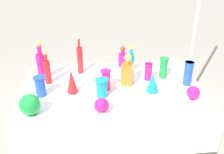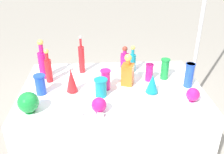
{
  "view_description": "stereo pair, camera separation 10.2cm",
  "coord_description": "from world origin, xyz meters",
  "px_view_note": "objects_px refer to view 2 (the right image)",
  "views": [
    {
      "loc": [
        -0.22,
        -2.05,
        1.92
      ],
      "look_at": [
        0.0,
        0.0,
        0.86
      ],
      "focal_mm": 40.0,
      "sensor_mm": 36.0,
      "label": 1
    },
    {
      "loc": [
        -0.12,
        -2.05,
        1.92
      ],
      "look_at": [
        0.0,
        0.0,
        0.86
      ],
      "focal_mm": 40.0,
      "sensor_mm": 36.0,
      "label": 2
    }
  ],
  "objects_px": {
    "square_decanter_1": "(128,72)",
    "tall_bottle_2": "(132,61)",
    "tall_bottle_0": "(48,68)",
    "cardboard_box_behind_left": "(107,88)",
    "slender_vase_3": "(189,75)",
    "fluted_vase_1": "(152,84)",
    "square_decanter_0": "(125,58)",
    "slender_vase_2": "(149,72)",
    "round_bowl_0": "(28,102)",
    "round_bowl_1": "(99,105)",
    "canopy_pole": "(199,34)",
    "tall_bottle_1": "(82,58)",
    "slender_vase_0": "(106,79)",
    "tall_bottle_3": "(43,62)",
    "round_bowl_2": "(193,95)",
    "fluted_vase_0": "(71,80)",
    "slender_vase_5": "(40,84)",
    "slender_vase_4": "(165,68)",
    "slender_vase_1": "(101,87)"
  },
  "relations": [
    {
      "from": "slender_vase_1",
      "to": "fluted_vase_1",
      "type": "relative_size",
      "value": 0.91
    },
    {
      "from": "tall_bottle_0",
      "to": "slender_vase_1",
      "type": "relative_size",
      "value": 2.04
    },
    {
      "from": "round_bowl_1",
      "to": "cardboard_box_behind_left",
      "type": "xyz_separation_m",
      "value": [
        0.11,
        1.41,
        -0.65
      ]
    },
    {
      "from": "slender_vase_4",
      "to": "canopy_pole",
      "type": "distance_m",
      "value": 0.82
    },
    {
      "from": "fluted_vase_1",
      "to": "canopy_pole",
      "type": "bearing_deg",
      "value": 49.98
    },
    {
      "from": "square_decanter_1",
      "to": "square_decanter_0",
      "type": "bearing_deg",
      "value": 87.8
    },
    {
      "from": "canopy_pole",
      "to": "tall_bottle_1",
      "type": "bearing_deg",
      "value": -163.94
    },
    {
      "from": "slender_vase_2",
      "to": "round_bowl_0",
      "type": "distance_m",
      "value": 1.15
    },
    {
      "from": "slender_vase_5",
      "to": "tall_bottle_2",
      "type": "bearing_deg",
      "value": 25.37
    },
    {
      "from": "canopy_pole",
      "to": "round_bowl_2",
      "type": "bearing_deg",
      "value": -111.72
    },
    {
      "from": "tall_bottle_2",
      "to": "cardboard_box_behind_left",
      "type": "xyz_separation_m",
      "value": [
        -0.25,
        0.68,
        -0.7
      ]
    },
    {
      "from": "canopy_pole",
      "to": "slender_vase_0",
      "type": "bearing_deg",
      "value": -146.02
    },
    {
      "from": "tall_bottle_2",
      "to": "round_bowl_0",
      "type": "xyz_separation_m",
      "value": [
        -0.91,
        -0.69,
        -0.03
      ]
    },
    {
      "from": "fluted_vase_1",
      "to": "cardboard_box_behind_left",
      "type": "height_order",
      "value": "fluted_vase_1"
    },
    {
      "from": "slender_vase_3",
      "to": "fluted_vase_1",
      "type": "relative_size",
      "value": 1.28
    },
    {
      "from": "square_decanter_1",
      "to": "tall_bottle_2",
      "type": "bearing_deg",
      "value": 73.66
    },
    {
      "from": "round_bowl_1",
      "to": "tall_bottle_1",
      "type": "bearing_deg",
      "value": 102.75
    },
    {
      "from": "tall_bottle_1",
      "to": "slender_vase_0",
      "type": "height_order",
      "value": "tall_bottle_1"
    },
    {
      "from": "slender_vase_4",
      "to": "round_bowl_0",
      "type": "xyz_separation_m",
      "value": [
        -1.21,
        -0.51,
        -0.02
      ]
    },
    {
      "from": "tall_bottle_3",
      "to": "slender_vase_4",
      "type": "height_order",
      "value": "tall_bottle_3"
    },
    {
      "from": "square_decanter_0",
      "to": "slender_vase_5",
      "type": "height_order",
      "value": "square_decanter_0"
    },
    {
      "from": "slender_vase_4",
      "to": "slender_vase_5",
      "type": "xyz_separation_m",
      "value": [
        -1.17,
        -0.23,
        -0.01
      ]
    },
    {
      "from": "tall_bottle_0",
      "to": "cardboard_box_behind_left",
      "type": "relative_size",
      "value": 0.65
    },
    {
      "from": "slender_vase_5",
      "to": "fluted_vase_0",
      "type": "distance_m",
      "value": 0.27
    },
    {
      "from": "slender_vase_0",
      "to": "cardboard_box_behind_left",
      "type": "xyz_separation_m",
      "value": [
        0.04,
        1.04,
        -0.69
      ]
    },
    {
      "from": "tall_bottle_0",
      "to": "tall_bottle_2",
      "type": "distance_m",
      "value": 0.86
    },
    {
      "from": "slender_vase_2",
      "to": "fluted_vase_1",
      "type": "bearing_deg",
      "value": -94.57
    },
    {
      "from": "slender_vase_0",
      "to": "canopy_pole",
      "type": "relative_size",
      "value": 0.07
    },
    {
      "from": "tall_bottle_2",
      "to": "slender_vase_4",
      "type": "bearing_deg",
      "value": -31.8
    },
    {
      "from": "slender_vase_0",
      "to": "slender_vase_5",
      "type": "height_order",
      "value": "slender_vase_0"
    },
    {
      "from": "round_bowl_2",
      "to": "tall_bottle_3",
      "type": "bearing_deg",
      "value": 158.44
    },
    {
      "from": "slender_vase_1",
      "to": "cardboard_box_behind_left",
      "type": "height_order",
      "value": "slender_vase_1"
    },
    {
      "from": "tall_bottle_2",
      "to": "slender_vase_3",
      "type": "bearing_deg",
      "value": -36.55
    },
    {
      "from": "square_decanter_1",
      "to": "slender_vase_2",
      "type": "height_order",
      "value": "square_decanter_1"
    },
    {
      "from": "tall_bottle_2",
      "to": "slender_vase_0",
      "type": "height_order",
      "value": "tall_bottle_2"
    },
    {
      "from": "slender_vase_2",
      "to": "round_bowl_0",
      "type": "relative_size",
      "value": 1.0
    },
    {
      "from": "slender_vase_2",
      "to": "slender_vase_3",
      "type": "bearing_deg",
      "value": -22.24
    },
    {
      "from": "tall_bottle_3",
      "to": "slender_vase_2",
      "type": "distance_m",
      "value": 1.05
    },
    {
      "from": "cardboard_box_behind_left",
      "to": "round_bowl_2",
      "type": "bearing_deg",
      "value": -62.18
    },
    {
      "from": "square_decanter_0",
      "to": "canopy_pole",
      "type": "height_order",
      "value": "canopy_pole"
    },
    {
      "from": "fluted_vase_0",
      "to": "slender_vase_5",
      "type": "bearing_deg",
      "value": -176.32
    },
    {
      "from": "cardboard_box_behind_left",
      "to": "slender_vase_0",
      "type": "bearing_deg",
      "value": -92.46
    },
    {
      "from": "tall_bottle_0",
      "to": "tall_bottle_2",
      "type": "height_order",
      "value": "tall_bottle_0"
    },
    {
      "from": "slender_vase_0",
      "to": "round_bowl_1",
      "type": "height_order",
      "value": "slender_vase_0"
    },
    {
      "from": "tall_bottle_0",
      "to": "slender_vase_5",
      "type": "height_order",
      "value": "tall_bottle_0"
    },
    {
      "from": "tall_bottle_3",
      "to": "round_bowl_2",
      "type": "height_order",
      "value": "tall_bottle_3"
    },
    {
      "from": "tall_bottle_1",
      "to": "slender_vase_4",
      "type": "height_order",
      "value": "tall_bottle_1"
    },
    {
      "from": "slender_vase_2",
      "to": "cardboard_box_behind_left",
      "type": "bearing_deg",
      "value": 113.3
    },
    {
      "from": "tall_bottle_2",
      "to": "slender_vase_4",
      "type": "height_order",
      "value": "tall_bottle_2"
    },
    {
      "from": "round_bowl_2",
      "to": "cardboard_box_behind_left",
      "type": "height_order",
      "value": "round_bowl_2"
    }
  ]
}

